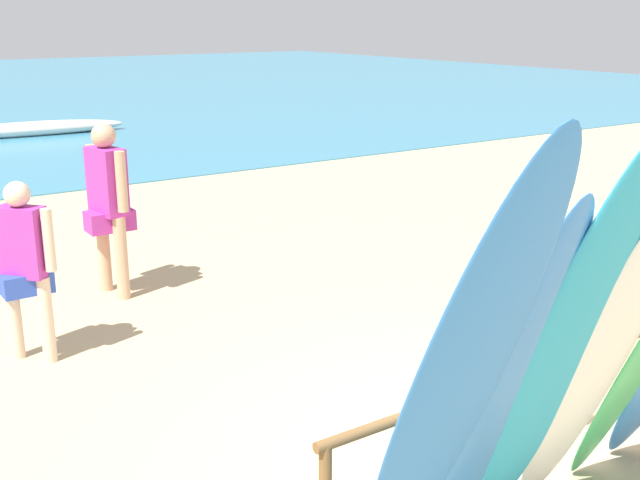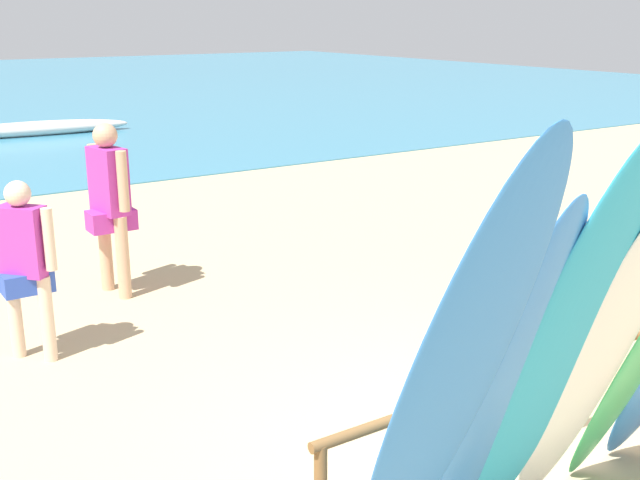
% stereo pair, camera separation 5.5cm
% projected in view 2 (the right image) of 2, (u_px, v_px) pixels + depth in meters
% --- Properties ---
extents(ground, '(60.00, 60.00, 0.00)m').
position_uv_depth(ground, '(9.00, 153.00, 16.22)').
color(ground, tan).
extents(surfboard_rack, '(3.16, 0.07, 0.67)m').
position_uv_depth(surfboard_rack, '(526.00, 389.00, 4.84)').
color(surfboard_rack, brown).
rests_on(surfboard_rack, ground).
extents(surfboard_blue_0, '(0.58, 1.09, 2.44)m').
position_uv_depth(surfboard_blue_0, '(446.00, 392.00, 3.32)').
color(surfboard_blue_0, '#337AD1').
rests_on(surfboard_blue_0, ground).
extents(surfboard_blue_1, '(0.56, 0.80, 2.08)m').
position_uv_depth(surfboard_blue_1, '(498.00, 393.00, 3.71)').
color(surfboard_blue_1, '#337AD1').
rests_on(surfboard_blue_1, ground).
extents(surfboard_teal_2, '(0.58, 0.90, 2.34)m').
position_uv_depth(surfboard_teal_2, '(556.00, 355.00, 3.80)').
color(surfboard_teal_2, '#289EC6').
rests_on(surfboard_teal_2, ground).
extents(surfboard_white_3, '(0.55, 0.89, 2.07)m').
position_uv_depth(surfboard_white_3, '(595.00, 361.00, 4.05)').
color(surfboard_white_3, white).
rests_on(surfboard_white_3, ground).
extents(beachgoer_midbeach, '(0.41, 0.45, 1.51)m').
position_uv_depth(beachgoer_midbeach, '(25.00, 259.00, 6.30)').
color(beachgoer_midbeach, beige).
rests_on(beachgoer_midbeach, ground).
extents(beachgoer_near_rack, '(0.45, 0.65, 1.75)m').
position_uv_depth(beachgoer_near_rack, '(110.00, 198.00, 7.78)').
color(beachgoer_near_rack, tan).
rests_on(beachgoer_near_rack, ground).
extents(beach_chair_red, '(0.71, 0.87, 0.79)m').
position_uv_depth(beach_chair_red, '(530.00, 249.00, 8.11)').
color(beach_chair_red, '#B7B7BC').
rests_on(beach_chair_red, ground).
extents(beach_chair_blue, '(0.55, 0.78, 0.79)m').
position_uv_depth(beach_chair_blue, '(622.00, 238.00, 8.51)').
color(beach_chair_blue, '#B7B7BC').
rests_on(beach_chair_blue, ground).
extents(distant_boat, '(4.52, 0.98, 0.36)m').
position_uv_depth(distant_boat, '(33.00, 129.00, 18.40)').
color(distant_boat, silver).
rests_on(distant_boat, ground).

